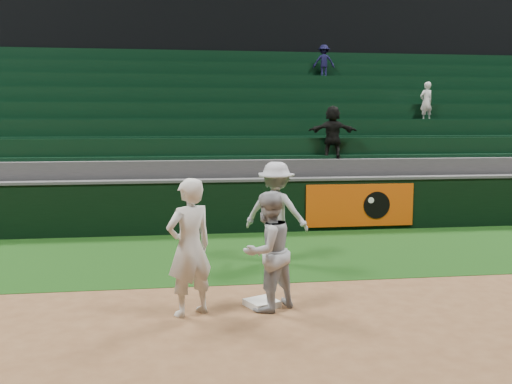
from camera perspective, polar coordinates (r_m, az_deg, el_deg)
ground at (r=8.29m, az=1.22°, el=-10.96°), size 70.00×70.00×0.00m
foul_grass at (r=11.15m, az=-1.26°, el=-6.19°), size 36.00×4.20×0.01m
upper_deck at (r=25.49m, az=-5.24°, el=14.83°), size 40.00×12.00×12.00m
first_base at (r=8.11m, az=0.58°, el=-11.05°), size 0.53×0.53×0.09m
first_baseman at (r=7.60m, az=-6.68°, el=-5.51°), size 0.80×0.72×1.84m
baserunner at (r=7.77m, az=1.17°, el=-5.94°), size 1.00×0.96×1.63m
base_coach at (r=10.38m, az=2.03°, el=-2.02°), size 1.36×1.15×1.83m
field_wall at (r=13.18m, az=-2.27°, el=-1.33°), size 36.00×0.45×1.25m
stadium_seating at (r=16.82m, az=-3.67°, el=4.15°), size 36.00×5.95×5.03m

